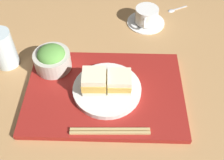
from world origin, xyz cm
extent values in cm
cube|color=tan|center=(0.00, 0.00, -1.50)|extent=(140.00, 100.00, 3.00)
cube|color=maroon|center=(-4.75, -6.79, 0.90)|extent=(45.39, 30.96, 1.80)
cylinder|color=silver|center=(-4.02, -7.04, 2.60)|extent=(19.58, 19.58, 1.61)
cube|color=#EFE5C1|center=(-7.47, -7.26, 4.27)|extent=(6.60, 6.28, 1.73)
cube|color=gold|center=(-7.47, -7.26, 6.42)|extent=(6.90, 6.59, 2.56)
cube|color=#EFE5C1|center=(-7.47, -7.26, 8.57)|extent=(6.60, 6.28, 1.73)
cube|color=#EFE5C1|center=(-0.58, -6.82, 4.16)|extent=(6.60, 6.28, 1.51)
cube|color=gold|center=(-0.58, -6.82, 5.93)|extent=(6.63, 6.67, 2.02)
cube|color=#EFE5C1|center=(-0.58, -6.82, 7.69)|extent=(6.60, 6.28, 1.51)
cylinder|color=beige|center=(-20.90, 2.15, 4.48)|extent=(11.09, 11.09, 5.37)
ellipsoid|color=#5B9E42|center=(-20.90, 2.15, 7.17)|extent=(8.35, 8.35, 4.59)
cube|color=tan|center=(-2.74, -20.78, 2.15)|extent=(20.70, 1.28, 0.70)
cube|color=tan|center=(-2.77, -19.77, 2.15)|extent=(20.70, 1.28, 0.70)
cylinder|color=white|center=(8.99, 26.85, 0.40)|extent=(13.77, 13.77, 0.80)
cylinder|color=white|center=(8.99, 26.85, 3.50)|extent=(8.32, 8.32, 5.41)
cylinder|color=black|center=(8.99, 26.85, 5.81)|extent=(7.66, 7.66, 0.40)
torus|color=white|center=(8.04, 22.19, 3.50)|extent=(1.54, 3.91, 3.83)
cylinder|color=silver|center=(-36.39, 5.07, 6.18)|extent=(7.33, 7.33, 12.35)
cube|color=silver|center=(22.50, 36.02, 0.25)|extent=(6.65, 3.70, 0.50)
ellipsoid|color=silver|center=(19.29, 34.39, 0.40)|extent=(3.40, 3.05, 0.80)
camera|label=1|loc=(-1.25, -56.07, 65.08)|focal=44.56mm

